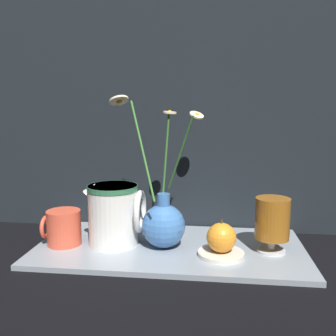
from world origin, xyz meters
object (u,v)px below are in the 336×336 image
Objects in this scene: tea_glass at (272,220)px; orange_fruit at (221,238)px; vase_with_flowers at (163,222)px; yellow_mug at (63,227)px; ceramic_pitcher at (114,213)px.

tea_glass is 1.71× the size of orange_fruit.
vase_with_flowers is 0.25m from yellow_mug.
vase_with_flowers is 4.78× the size of orange_fruit.
tea_glass is (0.37, -0.00, -0.00)m from ceramic_pitcher.
yellow_mug is 1.23× the size of orange_fruit.
ceramic_pitcher reaches higher than yellow_mug.
vase_with_flowers is 2.25× the size of ceramic_pitcher.
ceramic_pitcher is at bearing 179.37° from tea_glass.
ceramic_pitcher is at bearing 178.25° from vase_with_flowers.
yellow_mug is 0.72× the size of tea_glass.
ceramic_pitcher reaches higher than tea_glass.
ceramic_pitcher is 1.24× the size of tea_glass.
vase_with_flowers is 3.88× the size of yellow_mug.
yellow_mug is at bearing -178.81° from tea_glass.
yellow_mug and orange_fruit have the same top height.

